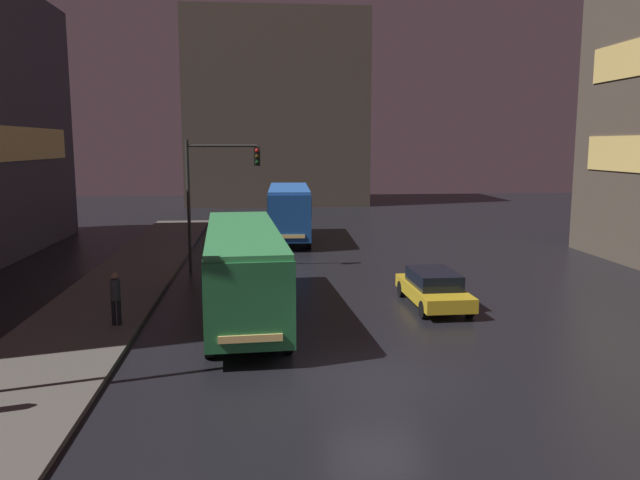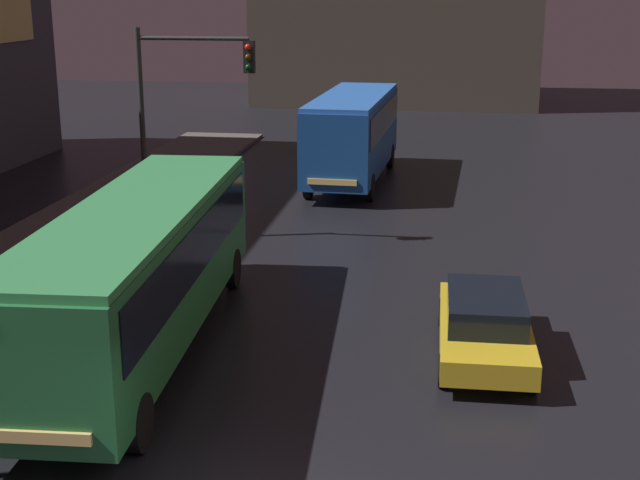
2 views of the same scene
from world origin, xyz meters
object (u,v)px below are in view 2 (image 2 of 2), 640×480
object	(u,v)px
bus_near	(139,262)
car_taxi	(485,323)
bus_far	(353,129)
traffic_light_main	(180,99)

from	to	relation	value
bus_near	car_taxi	bearing A→B (deg)	-177.45
bus_far	traffic_light_main	world-z (taller)	traffic_light_main
car_taxi	traffic_light_main	size ratio (longest dim) A/B	0.74
bus_far	traffic_light_main	size ratio (longest dim) A/B	1.47
bus_near	traffic_light_main	xyz separation A→B (m)	(-1.57, 8.21, 2.33)
bus_near	bus_far	xyz separation A→B (m)	(2.43, 17.46, 0.15)
bus_far	bus_near	bearing A→B (deg)	84.37
bus_far	traffic_light_main	xyz separation A→B (m)	(-4.00, -9.25, 2.17)
bus_far	car_taxi	distance (m)	17.42
bus_near	traffic_light_main	bearing A→B (deg)	-82.57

